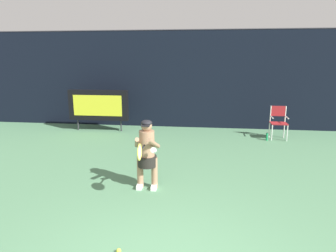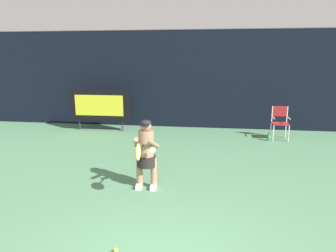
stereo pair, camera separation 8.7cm
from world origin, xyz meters
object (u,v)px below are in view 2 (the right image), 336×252
object	(u,v)px
umpire_chair	(280,121)
tennis_ball_loose	(116,250)
tennis_player	(146,152)
scoreboard	(100,105)
water_bottle	(268,137)
tennis_racket	(139,152)

from	to	relation	value
umpire_chair	tennis_ball_loose	xyz separation A→B (m)	(-3.56, -6.50, -0.58)
umpire_chair	tennis_player	world-z (taller)	tennis_player
scoreboard	umpire_chair	size ratio (longest dim) A/B	2.04
tennis_player	tennis_ball_loose	distance (m)	2.28
water_bottle	tennis_player	bearing A→B (deg)	-128.06
scoreboard	water_bottle	distance (m)	5.98
scoreboard	water_bottle	world-z (taller)	scoreboard
umpire_chair	tennis_player	size ratio (longest dim) A/B	0.75
umpire_chair	tennis_ball_loose	world-z (taller)	umpire_chair
umpire_chair	water_bottle	size ratio (longest dim) A/B	4.08
tennis_racket	tennis_player	bearing A→B (deg)	74.98
water_bottle	tennis_ball_loose	size ratio (longest dim) A/B	3.90
umpire_chair	water_bottle	distance (m)	0.69
water_bottle	tennis_ball_loose	xyz separation A→B (m)	(-3.17, -6.22, -0.09)
water_bottle	tennis_racket	bearing A→B (deg)	-124.09
scoreboard	tennis_racket	xyz separation A→B (m)	(2.71, -5.34, 0.04)
scoreboard	umpire_chair	bearing A→B (deg)	-3.23
scoreboard	tennis_racket	distance (m)	5.98
water_bottle	scoreboard	bearing A→B (deg)	173.81
tennis_racket	tennis_ball_loose	size ratio (longest dim) A/B	8.85
scoreboard	tennis_ball_loose	size ratio (longest dim) A/B	32.35
tennis_player	scoreboard	bearing A→B (deg)	119.98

